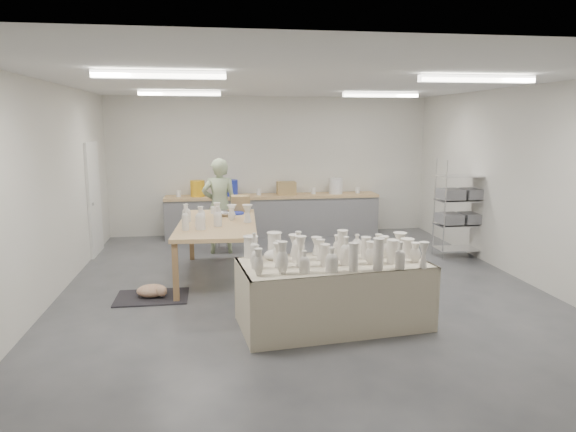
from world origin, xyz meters
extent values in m
plane|color=#424449|center=(0.00, 0.00, 0.00)|extent=(8.00, 8.00, 0.00)
cube|color=white|center=(0.00, 0.00, 2.99)|extent=(7.00, 8.00, 0.02)
cube|color=silver|center=(0.00, 4.00, 1.50)|extent=(7.00, 0.02, 3.00)
cube|color=silver|center=(0.00, -4.00, 1.50)|extent=(7.00, 0.02, 3.00)
cube|color=silver|center=(-3.50, 0.00, 1.50)|extent=(0.02, 8.00, 3.00)
cube|color=silver|center=(3.50, 0.00, 1.50)|extent=(0.02, 8.00, 3.00)
cube|color=white|center=(-3.47, 2.60, 1.05)|extent=(0.05, 0.90, 2.10)
cube|color=white|center=(-1.80, -1.50, 2.94)|extent=(1.40, 0.12, 0.08)
cube|color=white|center=(1.80, -1.50, 2.94)|extent=(1.40, 0.12, 0.08)
cube|color=white|center=(-1.80, 2.00, 2.94)|extent=(1.40, 0.12, 0.08)
cube|color=white|center=(1.80, 2.00, 2.94)|extent=(1.40, 0.12, 0.08)
cube|color=tan|center=(0.00, 3.68, 0.87)|extent=(4.60, 0.60, 0.06)
cube|color=slate|center=(0.00, 3.68, 0.42)|extent=(4.60, 0.55, 0.84)
cylinder|color=gold|center=(-1.60, 3.68, 1.07)|extent=(0.30, 0.30, 0.34)
cylinder|color=#2131B5|center=(-0.90, 3.68, 1.07)|extent=(0.30, 0.30, 0.34)
cylinder|color=white|center=(1.40, 3.68, 1.07)|extent=(0.30, 0.30, 0.34)
cube|color=#9B7F4B|center=(0.30, 3.68, 1.04)|extent=(0.40, 0.30, 0.28)
cylinder|color=white|center=(-2.00, 3.68, 0.97)|extent=(0.10, 0.10, 0.14)
cylinder|color=white|center=(-0.30, 3.68, 0.97)|extent=(0.10, 0.10, 0.14)
cylinder|color=white|center=(0.90, 3.68, 0.97)|extent=(0.10, 0.10, 0.14)
cylinder|color=white|center=(1.90, 3.68, 0.97)|extent=(0.10, 0.10, 0.14)
cylinder|color=silver|center=(2.78, 1.18, 0.90)|extent=(0.02, 0.02, 1.80)
cylinder|color=silver|center=(3.62, 1.18, 0.90)|extent=(0.02, 0.02, 1.80)
cylinder|color=silver|center=(2.78, 1.62, 0.90)|extent=(0.02, 0.02, 1.80)
cylinder|color=silver|center=(3.62, 1.62, 0.90)|extent=(0.02, 0.02, 1.80)
cube|color=silver|center=(3.20, 1.40, 0.15)|extent=(0.88, 0.48, 0.02)
cube|color=silver|center=(3.20, 1.40, 0.60)|extent=(0.88, 0.48, 0.02)
cube|color=silver|center=(3.20, 1.40, 1.05)|extent=(0.88, 0.48, 0.02)
cube|color=silver|center=(3.20, 1.40, 1.50)|extent=(0.88, 0.48, 0.02)
cube|color=slate|center=(2.98, 1.40, 0.72)|extent=(0.38, 0.42, 0.18)
cube|color=slate|center=(3.42, 1.40, 0.72)|extent=(0.38, 0.42, 0.18)
cube|color=slate|center=(2.98, 1.40, 1.17)|extent=(0.38, 0.42, 0.18)
cube|color=slate|center=(3.42, 1.40, 1.17)|extent=(0.38, 0.42, 0.18)
cube|color=olive|center=(0.14, -1.46, 0.34)|extent=(2.08, 1.12, 0.69)
cube|color=#C2B795|center=(0.14, -1.46, 0.77)|extent=(2.35, 1.31, 0.03)
cube|color=#C2B795|center=(0.14, -1.97, 0.39)|extent=(2.24, 0.28, 0.79)
cube|color=#C2B795|center=(0.14, -0.94, 0.39)|extent=(2.24, 0.28, 0.79)
cube|color=tan|center=(-1.22, 0.75, 0.87)|extent=(1.33, 2.45, 0.06)
cube|color=olive|center=(-1.75, -0.38, 0.42)|extent=(0.08, 0.08, 0.84)
cube|color=olive|center=(-0.69, -0.38, 0.42)|extent=(0.08, 0.08, 0.84)
cube|color=olive|center=(-1.75, 1.87, 0.42)|extent=(0.08, 0.08, 0.84)
cube|color=olive|center=(-0.69, 1.87, 0.42)|extent=(0.08, 0.08, 0.84)
ellipsoid|color=silver|center=(-1.12, 1.30, 0.95)|extent=(0.26, 0.26, 0.12)
cylinder|color=#2131B5|center=(-0.89, 1.44, 0.91)|extent=(0.26, 0.26, 0.03)
cylinder|color=white|center=(-1.27, 1.53, 0.96)|extent=(0.11, 0.11, 0.12)
cube|color=#9B7F4B|center=(-0.80, 1.70, 1.04)|extent=(0.32, 0.26, 0.28)
cube|color=black|center=(-2.17, -0.13, 0.01)|extent=(1.00, 0.70, 0.02)
ellipsoid|color=white|center=(-2.17, -0.13, 0.11)|extent=(0.43, 0.31, 0.18)
sphere|color=white|center=(-2.02, -0.23, 0.12)|extent=(0.15, 0.15, 0.15)
imported|color=#99AC85|center=(-1.16, 2.33, 0.90)|extent=(0.66, 0.44, 1.80)
cylinder|color=red|center=(-1.16, 2.60, 0.27)|extent=(0.39, 0.39, 0.04)
cylinder|color=silver|center=(-1.04, 2.56, 0.13)|extent=(0.02, 0.02, 0.26)
cylinder|color=silver|center=(-1.19, 2.72, 0.13)|extent=(0.02, 0.02, 0.26)
cylinder|color=silver|center=(-1.25, 2.51, 0.13)|extent=(0.02, 0.02, 0.26)
camera|label=1|loc=(-1.26, -7.26, 2.44)|focal=32.00mm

